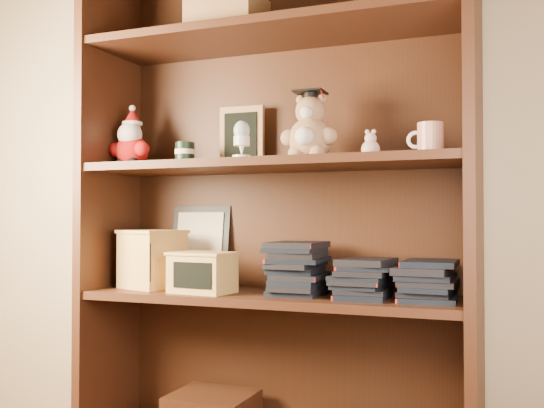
{
  "coord_description": "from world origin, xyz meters",
  "views": [
    {
      "loc": [
        0.8,
        -0.48,
        0.78
      ],
      "look_at": [
        0.1,
        1.3,
        0.82
      ],
      "focal_mm": 42.0,
      "sensor_mm": 36.0,
      "label": 1
    }
  ],
  "objects_px": {
    "grad_teddy_bear": "(310,133)",
    "bookcase": "(277,218)",
    "treats_box": "(152,259)",
    "teacher_mug": "(430,139)"
  },
  "relations": [
    {
      "from": "bookcase",
      "to": "treats_box",
      "type": "xyz_separation_m",
      "value": [
        -0.42,
        -0.05,
        -0.13
      ]
    },
    {
      "from": "grad_teddy_bear",
      "to": "treats_box",
      "type": "bearing_deg",
      "value": 179.41
    },
    {
      "from": "treats_box",
      "to": "grad_teddy_bear",
      "type": "bearing_deg",
      "value": -0.59
    },
    {
      "from": "bookcase",
      "to": "grad_teddy_bear",
      "type": "relative_size",
      "value": 7.6
    },
    {
      "from": "teacher_mug",
      "to": "bookcase",
      "type": "bearing_deg",
      "value": 173.87
    },
    {
      "from": "grad_teddy_bear",
      "to": "bookcase",
      "type": "bearing_deg",
      "value": 155.52
    },
    {
      "from": "grad_teddy_bear",
      "to": "treats_box",
      "type": "height_order",
      "value": "grad_teddy_bear"
    },
    {
      "from": "teacher_mug",
      "to": "treats_box",
      "type": "distance_m",
      "value": 0.95
    },
    {
      "from": "teacher_mug",
      "to": "grad_teddy_bear",
      "type": "bearing_deg",
      "value": -178.95
    },
    {
      "from": "bookcase",
      "to": "grad_teddy_bear",
      "type": "height_order",
      "value": "bookcase"
    }
  ]
}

